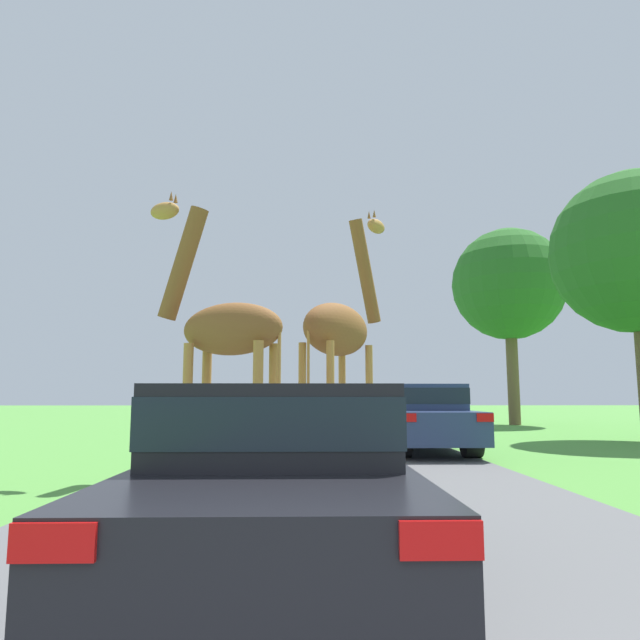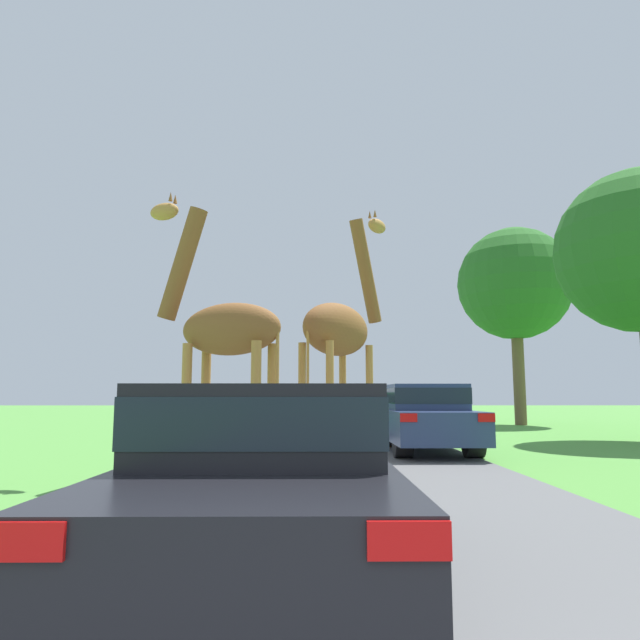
{
  "view_description": "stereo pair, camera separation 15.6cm",
  "coord_description": "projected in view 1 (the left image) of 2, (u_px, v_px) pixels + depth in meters",
  "views": [
    {
      "loc": [
        -0.29,
        -0.1,
        1.31
      ],
      "look_at": [
        -0.03,
        10.52,
        2.72
      ],
      "focal_mm": 32.0,
      "sensor_mm": 36.0,
      "label": 1
    },
    {
      "loc": [
        -0.14,
        -0.1,
        1.31
      ],
      "look_at": [
        -0.03,
        10.52,
        2.72
      ],
      "focal_mm": 32.0,
      "sensor_mm": 36.0,
      "label": 2
    }
  ],
  "objects": [
    {
      "name": "car_queue_right",
      "position": [
        296.0,
        410.0,
        25.27
      ],
      "size": [
        1.88,
        4.68,
        1.32
      ],
      "color": "silver",
      "rests_on": "ground"
    },
    {
      "name": "tree_right_cluster",
      "position": [
        509.0,
        285.0,
        26.71
      ],
      "size": [
        5.24,
        5.24,
        9.13
      ],
      "color": "brown",
      "rests_on": "ground"
    },
    {
      "name": "road",
      "position": [
        312.0,
        421.0,
        29.66
      ],
      "size": [
        6.71,
        120.0,
        0.0
      ],
      "color": "#5B5B5E",
      "rests_on": "ground"
    },
    {
      "name": "giraffe_near_road",
      "position": [
        340.0,
        330.0,
        10.8
      ],
      "size": [
        2.03,
        2.29,
        5.2
      ],
      "rotation": [
        0.0,
        0.0,
        -0.7
      ],
      "color": "#B77F3D",
      "rests_on": "ground"
    },
    {
      "name": "car_lead_maroon",
      "position": [
        277.0,
        474.0,
        4.26
      ],
      "size": [
        1.79,
        4.25,
        1.38
      ],
      "color": "black",
      "rests_on": "ground"
    },
    {
      "name": "car_far_ahead",
      "position": [
        332.0,
        412.0,
        19.8
      ],
      "size": [
        1.97,
        4.29,
        1.43
      ],
      "color": "#144C28",
      "rests_on": "ground"
    },
    {
      "name": "car_queue_left",
      "position": [
        423.0,
        416.0,
        13.62
      ],
      "size": [
        1.89,
        4.71,
        1.58
      ],
      "color": "navy",
      "rests_on": "ground"
    },
    {
      "name": "giraffe_companion",
      "position": [
        223.0,
        330.0,
        9.08
      ],
      "size": [
        2.49,
        1.35,
        4.77
      ],
      "rotation": [
        0.0,
        0.0,
        1.19
      ],
      "color": "#B77F3D",
      "rests_on": "ground"
    },
    {
      "name": "tree_centre_back",
      "position": [
        635.0,
        252.0,
        16.97
      ],
      "size": [
        4.87,
        4.87,
        8.01
      ],
      "color": "brown",
      "rests_on": "ground"
    }
  ]
}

